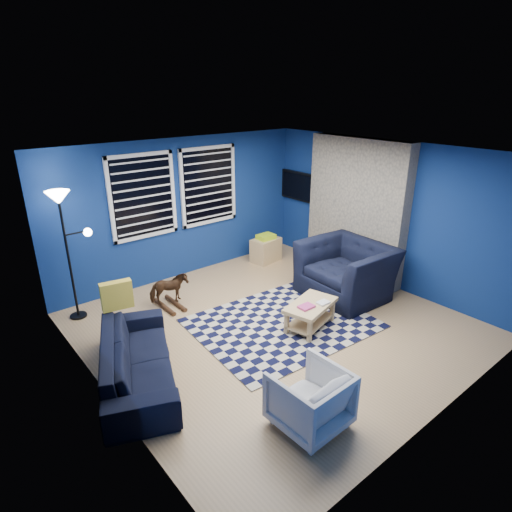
% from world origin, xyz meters
% --- Properties ---
extents(floor, '(5.00, 5.00, 0.00)m').
position_xyz_m(floor, '(0.00, 0.00, 0.00)').
color(floor, tan).
rests_on(floor, ground).
extents(ceiling, '(5.00, 5.00, 0.00)m').
position_xyz_m(ceiling, '(0.00, 0.00, 2.50)').
color(ceiling, white).
rests_on(ceiling, wall_back).
extents(wall_back, '(5.00, 0.00, 5.00)m').
position_xyz_m(wall_back, '(0.00, 2.50, 1.25)').
color(wall_back, navy).
rests_on(wall_back, floor).
extents(wall_left, '(0.00, 5.00, 5.00)m').
position_xyz_m(wall_left, '(-2.50, 0.00, 1.25)').
color(wall_left, navy).
rests_on(wall_left, floor).
extents(wall_right, '(0.00, 5.00, 5.00)m').
position_xyz_m(wall_right, '(2.50, 0.00, 1.25)').
color(wall_right, navy).
rests_on(wall_right, floor).
extents(fireplace, '(0.65, 2.00, 2.50)m').
position_xyz_m(fireplace, '(2.36, 0.50, 1.20)').
color(fireplace, gray).
rests_on(fireplace, floor).
extents(window_left, '(1.17, 0.06, 1.42)m').
position_xyz_m(window_left, '(-0.75, 2.46, 1.60)').
color(window_left, black).
rests_on(window_left, wall_back).
extents(window_right, '(1.17, 0.06, 1.42)m').
position_xyz_m(window_right, '(0.55, 2.46, 1.60)').
color(window_right, black).
rests_on(window_right, wall_back).
extents(tv, '(0.07, 1.00, 0.58)m').
position_xyz_m(tv, '(2.45, 2.00, 1.40)').
color(tv, black).
rests_on(tv, wall_right).
extents(rug, '(2.64, 2.18, 0.02)m').
position_xyz_m(rug, '(0.12, -0.03, 0.01)').
color(rug, black).
rests_on(rug, floor).
extents(sofa, '(2.14, 1.48, 0.58)m').
position_xyz_m(sofa, '(-2.10, 0.10, 0.29)').
color(sofa, black).
rests_on(sofa, floor).
extents(armchair_big, '(1.44, 1.27, 0.90)m').
position_xyz_m(armchair_big, '(1.59, -0.00, 0.45)').
color(armchair_big, black).
rests_on(armchair_big, floor).
extents(armchair_bent, '(0.71, 0.73, 0.65)m').
position_xyz_m(armchair_bent, '(-1.05, -1.70, 0.33)').
color(armchair_bent, gray).
rests_on(armchair_bent, floor).
extents(rocking_horse, '(0.41, 0.64, 0.50)m').
position_xyz_m(rocking_horse, '(-0.91, 1.49, 0.32)').
color(rocking_horse, '#4A2918').
rests_on(rocking_horse, floor).
extents(coffee_table, '(0.93, 0.68, 0.42)m').
position_xyz_m(coffee_table, '(0.36, -0.37, 0.29)').
color(coffee_table, tan).
rests_on(coffee_table, rug).
extents(cabinet, '(0.61, 0.45, 0.56)m').
position_xyz_m(cabinet, '(1.54, 1.99, 0.25)').
color(cabinet, tan).
rests_on(cabinet, floor).
extents(floor_lamp, '(0.53, 0.33, 1.96)m').
position_xyz_m(floor_lamp, '(-2.13, 2.12, 1.61)').
color(floor_lamp, black).
rests_on(floor_lamp, floor).
extents(throw_pillow, '(0.42, 0.20, 0.38)m').
position_xyz_m(throw_pillow, '(-1.95, 0.92, 0.77)').
color(throw_pillow, yellow).
rests_on(throw_pillow, sofa).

